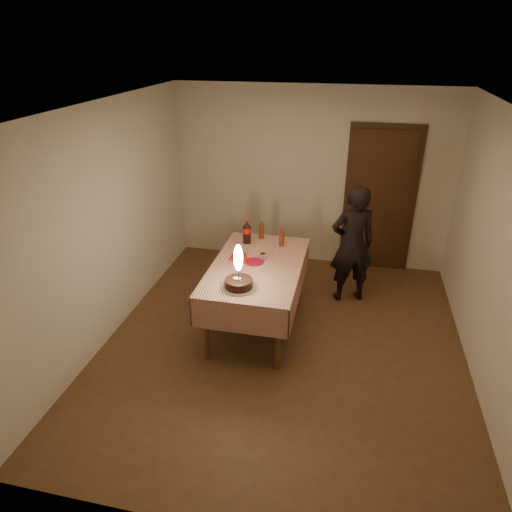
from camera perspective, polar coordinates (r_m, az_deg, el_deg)
name	(u,v)px	position (r m, az deg, el deg)	size (l,w,h in m)	color
ground	(283,344)	(5.32, 3.39, -10.92)	(4.00, 4.50, 0.01)	brown
room_shell	(292,206)	(4.59, 4.51, 6.31)	(4.04, 4.54, 2.62)	beige
dining_table	(257,273)	(5.27, 0.12, -2.13)	(1.02, 1.72, 0.82)	brown
birthday_cake	(239,278)	(4.72, -2.18, -2.73)	(0.37, 0.37, 0.49)	white
red_plate	(255,262)	(5.28, -0.18, -0.72)	(0.22, 0.22, 0.01)	#AF0C28
red_cup	(243,259)	(5.25, -1.59, -0.33)	(0.08, 0.08, 0.10)	#AE220C
clear_cup	(263,257)	(5.30, 0.88, -0.13)	(0.07, 0.07, 0.09)	white
napkin_stack	(237,258)	(5.37, -2.42, -0.20)	(0.15, 0.15, 0.02)	#B21914
cola_bottle	(247,232)	(5.70, -1.14, 3.06)	(0.10, 0.10, 0.32)	black
amber_bottle_left	(262,230)	(5.85, 0.69, 3.30)	(0.06, 0.06, 0.25)	#5B260F
amber_bottle_right	(281,237)	(5.64, 3.20, 2.38)	(0.06, 0.06, 0.25)	#5B260F
photographer	(352,244)	(5.91, 11.94, 1.43)	(0.67, 0.55, 1.57)	black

